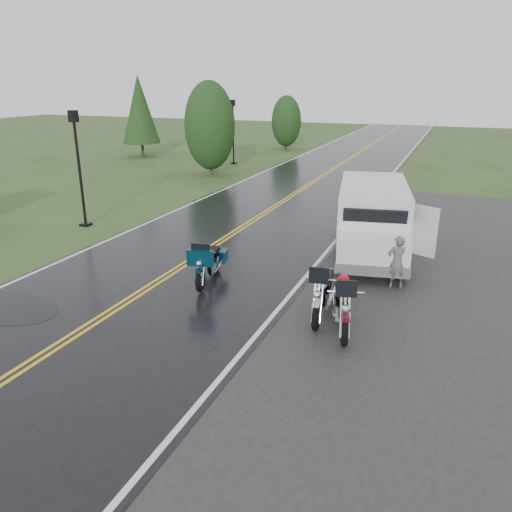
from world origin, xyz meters
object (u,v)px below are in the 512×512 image
(motorcycle_red, at_px, (345,318))
(motorcycle_silver, at_px, (317,303))
(person_at_van, at_px, (397,263))
(lamp_post_far_left, at_px, (233,132))
(van_white, at_px, (342,235))
(motorcycle_teal, at_px, (200,271))
(lamp_post_near_left, at_px, (79,169))

(motorcycle_red, bearing_deg, motorcycle_silver, 132.92)
(person_at_van, relative_size, lamp_post_far_left, 0.34)
(motorcycle_silver, distance_m, person_at_van, 3.58)
(motorcycle_red, distance_m, person_at_van, 3.83)
(person_at_van, bearing_deg, motorcycle_red, 60.83)
(lamp_post_far_left, bearing_deg, person_at_van, -54.22)
(motorcycle_red, xyz_separation_m, van_white, (-1.10, 4.42, 0.44))
(motorcycle_silver, xyz_separation_m, person_at_van, (1.33, 3.33, 0.01))
(motorcycle_silver, xyz_separation_m, lamp_post_far_left, (-12.02, 21.85, 1.43))
(motorcycle_teal, relative_size, person_at_van, 1.52)
(motorcycle_teal, distance_m, lamp_post_near_left, 8.70)
(motorcycle_silver, bearing_deg, lamp_post_far_left, 112.30)
(motorcycle_teal, height_order, van_white, van_white)
(motorcycle_silver, xyz_separation_m, van_white, (-0.36, 3.96, 0.43))
(motorcycle_red, relative_size, motorcycle_silver, 0.98)
(motorcycle_red, bearing_deg, person_at_van, 65.55)
(lamp_post_near_left, xyz_separation_m, lamp_post_far_left, (-1.11, 16.62, -0.08))
(van_white, bearing_deg, motorcycle_silver, -95.46)
(motorcycle_teal, height_order, person_at_van, person_at_van)
(van_white, distance_m, person_at_van, 1.86)
(lamp_post_near_left, height_order, lamp_post_far_left, lamp_post_near_left)
(motorcycle_teal, xyz_separation_m, lamp_post_near_left, (-7.42, 4.25, 1.57))
(van_white, bearing_deg, motorcycle_teal, -146.98)
(motorcycle_red, relative_size, motorcycle_teal, 1.08)
(van_white, distance_m, lamp_post_near_left, 10.67)
(person_at_van, bearing_deg, motorcycle_silver, 47.90)
(van_white, bearing_deg, person_at_van, -31.24)
(motorcycle_teal, height_order, lamp_post_near_left, lamp_post_near_left)
(motorcycle_silver, bearing_deg, van_white, 88.71)
(person_at_van, distance_m, lamp_post_near_left, 12.47)
(van_white, bearing_deg, lamp_post_near_left, 162.48)
(person_at_van, distance_m, lamp_post_far_left, 22.87)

